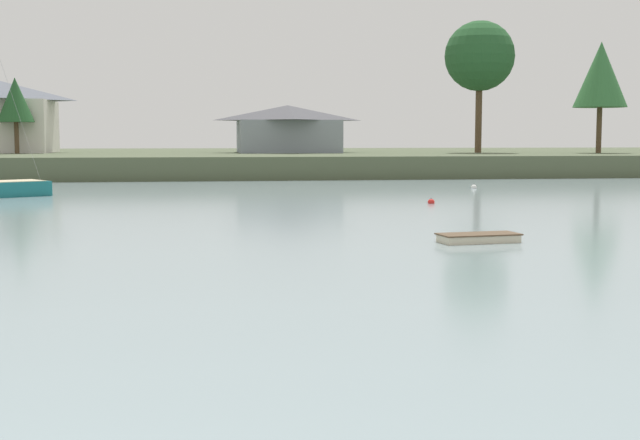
{
  "coord_description": "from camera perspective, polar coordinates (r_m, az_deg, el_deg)",
  "views": [
    {
      "loc": [
        2.8,
        -7.17,
        3.77
      ],
      "look_at": [
        7.15,
        22.65,
        0.82
      ],
      "focal_mm": 47.75,
      "sensor_mm": 36.0,
      "label": 1
    }
  ],
  "objects": [
    {
      "name": "far_shore_bank",
      "position": [
        101.65,
        -9.89,
        3.96
      ],
      "size": [
        222.63,
        56.7,
        2.04
      ],
      "primitive_type": "cube",
      "color": "#4C563D",
      "rests_on": "ground"
    },
    {
      "name": "dinghy_cream",
      "position": [
        31.06,
        10.58,
        -1.27
      ],
      "size": [
        3.06,
        1.59,
        0.43
      ],
      "color": "beige",
      "rests_on": "ground"
    },
    {
      "name": "mooring_buoy_white",
      "position": [
        63.58,
        10.28,
        2.17
      ],
      "size": [
        0.41,
        0.41,
        0.46
      ],
      "color": "white",
      "rests_on": "ground"
    },
    {
      "name": "mooring_buoy_red",
      "position": [
        48.71,
        7.46,
        1.19
      ],
      "size": [
        0.39,
        0.39,
        0.44
      ],
      "color": "red",
      "rests_on": "ground"
    },
    {
      "name": "shore_tree_right",
      "position": [
        95.98,
        18.3,
        9.21
      ],
      "size": [
        5.63,
        5.63,
        11.74
      ],
      "color": "brown",
      "rests_on": "far_shore_bank"
    },
    {
      "name": "shore_tree_far_right",
      "position": [
        95.77,
        10.65,
        10.72
      ],
      "size": [
        7.6,
        7.6,
        14.29
      ],
      "color": "brown",
      "rests_on": "far_shore_bank"
    },
    {
      "name": "shore_tree_center_left",
      "position": [
        93.58,
        -19.74,
        7.56
      ],
      "size": [
        3.73,
        3.73,
        7.8
      ],
      "color": "brown",
      "rests_on": "far_shore_bank"
    },
    {
      "name": "cottage_behind_trees",
      "position": [
        93.99,
        -2.17,
        6.17
      ],
      "size": [
        11.66,
        10.12,
        5.18
      ],
      "color": "gray",
      "rests_on": "far_shore_bank"
    },
    {
      "name": "cottage_eastern",
      "position": [
        99.85,
        -20.62,
        6.56
      ],
      "size": [
        11.7,
        10.78,
        7.82
      ],
      "color": "silver",
      "rests_on": "far_shore_bank"
    }
  ]
}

